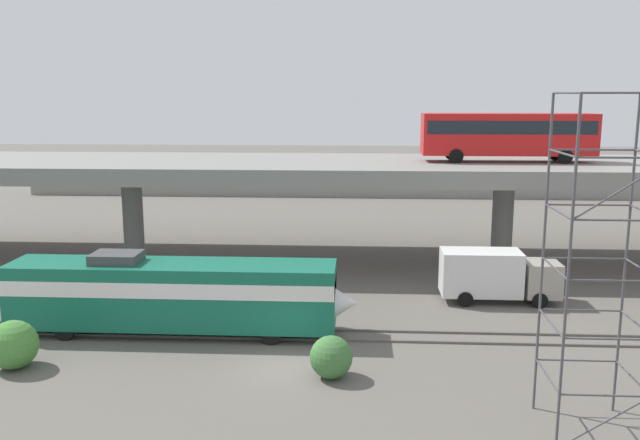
{
  "coord_description": "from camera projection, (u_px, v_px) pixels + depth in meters",
  "views": [
    {
      "loc": [
        3.17,
        -27.95,
        12.05
      ],
      "look_at": [
        0.63,
        15.68,
        3.75
      ],
      "focal_mm": 37.41,
      "sensor_mm": 36.0,
      "label": 1
    }
  ],
  "objects": [
    {
      "name": "train_locomotive",
      "position": [
        189.0,
        292.0,
        33.66
      ],
      "size": [
        17.61,
        3.04,
        4.18
      ],
      "color": "#14664C",
      "rests_on": "ground_plane"
    },
    {
      "name": "parked_car_0",
      "position": [
        271.0,
        171.0,
        86.36
      ],
      "size": [
        4.41,
        1.82,
        1.5
      ],
      "rotation": [
        0.0,
        0.0,
        3.14
      ],
      "color": "navy",
      "rests_on": "pier_parking_lot"
    },
    {
      "name": "service_truck_west",
      "position": [
        496.0,
        274.0,
        39.0
      ],
      "size": [
        6.8,
        2.46,
        3.04
      ],
      "color": "#9E998C",
      "rests_on": "ground_plane"
    },
    {
      "name": "shrub_right",
      "position": [
        331.0,
        357.0,
        28.58
      ],
      "size": [
        1.86,
        1.86,
        1.86
      ],
      "primitive_type": "sphere",
      "color": "#3C6F37",
      "rests_on": "ground_plane"
    },
    {
      "name": "parked_car_2",
      "position": [
        188.0,
        172.0,
        84.87
      ],
      "size": [
        4.52,
        1.93,
        1.5
      ],
      "color": "#0C4C26",
      "rests_on": "pier_parking_lot"
    },
    {
      "name": "rail_strip_far",
      "position": [
        296.0,
        329.0,
        34.44
      ],
      "size": [
        110.0,
        0.12,
        0.12
      ],
      "primitive_type": "cube",
      "color": "#59544C",
      "rests_on": "ground_plane"
    },
    {
      "name": "parked_car_3",
      "position": [
        306.0,
        173.0,
        84.04
      ],
      "size": [
        4.54,
        1.9,
        1.5
      ],
      "rotation": [
        0.0,
        0.0,
        3.14
      ],
      "color": "black",
      "rests_on": "pier_parking_lot"
    },
    {
      "name": "rail_strip_near",
      "position": [
        293.0,
        339.0,
        33.06
      ],
      "size": [
        110.0,
        0.12,
        0.12
      ],
      "primitive_type": "cube",
      "color": "#59544C",
      "rests_on": "ground_plane"
    },
    {
      "name": "parked_car_5",
      "position": [
        568.0,
        177.0,
        79.7
      ],
      "size": [
        4.35,
        1.97,
        1.5
      ],
      "rotation": [
        0.0,
        0.0,
        3.14
      ],
      "color": "black",
      "rests_on": "pier_parking_lot"
    },
    {
      "name": "parked_car_1",
      "position": [
        463.0,
        174.0,
        82.78
      ],
      "size": [
        4.15,
        2.0,
        1.5
      ],
      "rotation": [
        0.0,
        0.0,
        3.14
      ],
      "color": "silver",
      "rests_on": "pier_parking_lot"
    },
    {
      "name": "parked_car_4",
      "position": [
        348.0,
        175.0,
        82.08
      ],
      "size": [
        4.65,
        1.94,
        1.5
      ],
      "color": "navy",
      "rests_on": "pier_parking_lot"
    },
    {
      "name": "ground_plane",
      "position": [
        286.0,
        367.0,
        29.84
      ],
      "size": [
        260.0,
        260.0,
        0.0
      ],
      "primitive_type": "plane",
      "color": "#605B54"
    },
    {
      "name": "scaffolding_tower",
      "position": [
        600.0,
        259.0,
        23.11
      ],
      "size": [
        3.12,
        3.12,
        12.14
      ],
      "color": "#47474C",
      "rests_on": "ground_plane"
    },
    {
      "name": "transit_bus_on_overpass",
      "position": [
        508.0,
        133.0,
        46.91
      ],
      "size": [
        12.0,
        2.68,
        3.4
      ],
      "rotation": [
        0.0,
        0.0,
        3.14
      ],
      "color": "red",
      "rests_on": "highway_overpass"
    },
    {
      "name": "harbor_water",
      "position": [
        339.0,
        170.0,
        106.34
      ],
      "size": [
        140.0,
        36.0,
        0.01
      ],
      "primitive_type": "cube",
      "color": "navy",
      "rests_on": "ground_plane"
    },
    {
      "name": "highway_overpass",
      "position": [
        315.0,
        171.0,
        48.23
      ],
      "size": [
        96.0,
        12.52,
        7.29
      ],
      "color": "gray",
      "rests_on": "ground_plane"
    },
    {
      "name": "shrub_left",
      "position": [
        13.0,
        345.0,
        29.54
      ],
      "size": [
        2.19,
        2.19,
        2.19
      ],
      "primitive_type": "sphere",
      "color": "#448337",
      "rests_on": "ground_plane"
    },
    {
      "name": "pier_parking_lot",
      "position": [
        333.0,
        185.0,
        83.65
      ],
      "size": [
        72.67,
        11.0,
        1.46
      ],
      "primitive_type": "cube",
      "color": "gray",
      "rests_on": "ground_plane"
    }
  ]
}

